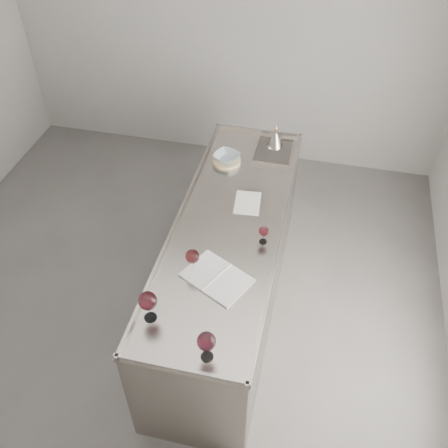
% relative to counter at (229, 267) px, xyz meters
% --- Properties ---
extents(room_shell, '(4.54, 5.04, 2.84)m').
position_rel_counter_xyz_m(room_shell, '(-0.50, -0.30, 0.93)').
color(room_shell, '#524F4D').
rests_on(room_shell, ground).
extents(counter, '(0.77, 2.42, 0.97)m').
position_rel_counter_xyz_m(counter, '(0.00, 0.00, 0.00)').
color(counter, gray).
rests_on(counter, ground).
extents(wine_glass_left, '(0.11, 0.11, 0.22)m').
position_rel_counter_xyz_m(wine_glass_left, '(-0.28, -0.89, 0.62)').
color(wine_glass_left, white).
rests_on(wine_glass_left, counter).
extents(wine_glass_middle, '(0.09, 0.09, 0.18)m').
position_rel_counter_xyz_m(wine_glass_middle, '(-0.13, -0.48, 0.59)').
color(wine_glass_middle, white).
rests_on(wine_glass_middle, counter).
extents(wine_glass_right, '(0.10, 0.10, 0.21)m').
position_rel_counter_xyz_m(wine_glass_right, '(0.12, -1.07, 0.61)').
color(wine_glass_right, white).
rests_on(wine_glass_right, counter).
extents(wine_glass_small, '(0.07, 0.07, 0.14)m').
position_rel_counter_xyz_m(wine_glass_small, '(0.27, -0.13, 0.57)').
color(wine_glass_small, white).
rests_on(wine_glass_small, counter).
extents(notebook, '(0.49, 0.44, 0.02)m').
position_rel_counter_xyz_m(notebook, '(0.03, -0.51, 0.47)').
color(notebook, white).
rests_on(notebook, counter).
extents(loose_paper_top, '(0.21, 0.28, 0.00)m').
position_rel_counter_xyz_m(loose_paper_top, '(0.09, 0.24, 0.47)').
color(loose_paper_top, silver).
rests_on(loose_paper_top, counter).
extents(trivet, '(0.30, 0.30, 0.02)m').
position_rel_counter_xyz_m(trivet, '(-0.18, 0.71, 0.48)').
color(trivet, tan).
rests_on(trivet, counter).
extents(ceramic_bowl, '(0.26, 0.26, 0.05)m').
position_rel_counter_xyz_m(ceramic_bowl, '(-0.18, 0.71, 0.51)').
color(ceramic_bowl, '#97A9B0').
rests_on(ceramic_bowl, trivet).
extents(wine_funnel, '(0.15, 0.15, 0.21)m').
position_rel_counter_xyz_m(wine_funnel, '(0.17, 1.02, 0.53)').
color(wine_funnel, '#B1AA9E').
rests_on(wine_funnel, counter).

